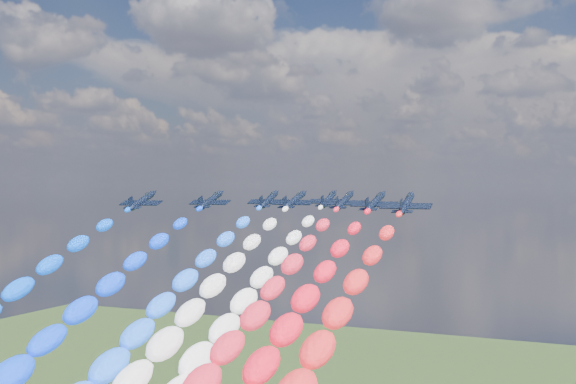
% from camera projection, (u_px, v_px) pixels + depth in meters
% --- Properties ---
extents(jet_0, '(10.65, 13.95, 7.02)m').
position_uv_depth(jet_0, '(142.00, 201.00, 165.41)').
color(jet_0, black).
extents(jet_1, '(9.98, 13.47, 7.02)m').
position_uv_depth(jet_1, '(211.00, 200.00, 171.82)').
color(jet_1, black).
extents(trail_1, '(6.63, 112.41, 56.21)m').
position_uv_depth(trail_1, '(31.00, 370.00, 118.97)').
color(trail_1, '#093AF3').
extents(jet_2, '(10.51, 13.85, 7.02)m').
position_uv_depth(jet_2, '(269.00, 200.00, 177.39)').
color(jet_2, black).
extents(trail_2, '(6.63, 112.41, 56.21)m').
position_uv_depth(trail_2, '(122.00, 362.00, 124.54)').
color(trail_2, '#1D61FF').
extents(jet_3, '(10.59, 13.91, 7.02)m').
position_uv_depth(jet_3, '(295.00, 200.00, 169.39)').
color(jet_3, black).
extents(trail_3, '(6.63, 112.41, 56.21)m').
position_uv_depth(trail_3, '(149.00, 374.00, 116.54)').
color(trail_3, white).
extents(jet_4, '(10.33, 13.72, 7.02)m').
position_uv_depth(jet_4, '(328.00, 199.00, 182.09)').
color(jet_4, black).
extents(trail_4, '(6.63, 112.41, 56.21)m').
position_uv_depth(trail_4, '(211.00, 356.00, 129.23)').
color(trail_4, white).
extents(jet_5, '(9.85, 13.38, 7.02)m').
position_uv_depth(jet_5, '(344.00, 201.00, 166.60)').
color(jet_5, black).
extents(trail_5, '(6.63, 112.41, 56.21)m').
position_uv_depth(trail_5, '(218.00, 379.00, 113.75)').
color(trail_5, red).
extents(jet_6, '(10.47, 13.82, 7.02)m').
position_uv_depth(jet_6, '(375.00, 202.00, 154.20)').
color(jet_6, black).
extents(jet_7, '(10.48, 13.83, 7.02)m').
position_uv_depth(jet_7, '(406.00, 203.00, 140.63)').
color(jet_7, black).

